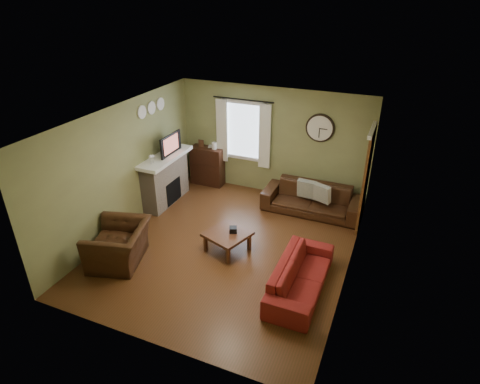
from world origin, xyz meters
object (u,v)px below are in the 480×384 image
at_px(bookshelf, 208,166).
at_px(armchair, 119,244).
at_px(sofa_red, 301,276).
at_px(coffee_table, 227,241).
at_px(sofa_brown, 312,199).

bearing_deg(bookshelf, armchair, -90.20).
relative_size(sofa_red, coffee_table, 2.57).
height_order(sofa_brown, armchair, armchair).
bearing_deg(coffee_table, sofa_brown, 61.59).
bearing_deg(armchair, coffee_table, 106.20).
height_order(sofa_red, armchair, armchair).
bearing_deg(coffee_table, bookshelf, 124.01).
bearing_deg(coffee_table, armchair, -147.42).
relative_size(sofa_brown, armchair, 1.95).
bearing_deg(sofa_brown, armchair, -131.66).
bearing_deg(sofa_brown, sofa_red, -80.10).
xyz_separation_m(bookshelf, coffee_table, (1.68, -2.49, -0.29)).
relative_size(bookshelf, coffee_table, 1.32).
bearing_deg(sofa_red, bookshelf, 47.13).
relative_size(sofa_brown, sofa_red, 1.14).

